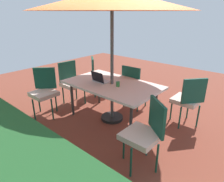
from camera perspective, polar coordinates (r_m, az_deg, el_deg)
name	(u,v)px	position (r m, az deg, el deg)	size (l,w,h in m)	color
ground_plane	(112,119)	(4.13, 0.00, -8.05)	(10.00, 10.00, 0.02)	brown
dining_table	(112,86)	(3.83, 0.00, 1.40)	(1.79, 1.09, 0.77)	silver
patio_umbrella	(112,1)	(3.60, 0.00, 24.34)	(2.77, 2.77, 2.39)	#4C4C4C
chair_southwest	(188,98)	(3.94, 20.85, -1.98)	(0.58, 0.58, 0.98)	beige
chair_east	(71,81)	(4.71, -11.45, 2.83)	(0.48, 0.47, 0.98)	beige
chair_northwest	(145,131)	(2.76, 9.48, -11.24)	(0.58, 0.58, 0.98)	beige
chair_south	(134,85)	(4.41, 6.30, 1.83)	(0.46, 0.47, 0.98)	beige
chair_northeast	(44,90)	(4.32, -18.72, 0.33)	(0.59, 0.59, 0.98)	beige
chair_southeast	(99,74)	(5.14, -3.78, 4.80)	(0.58, 0.59, 0.98)	beige
laptop	(100,80)	(3.89, -3.40, 3.27)	(0.33, 0.26, 0.21)	#B7B7BC
cup	(118,84)	(3.65, 1.69, 1.99)	(0.07, 0.07, 0.09)	#286B33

